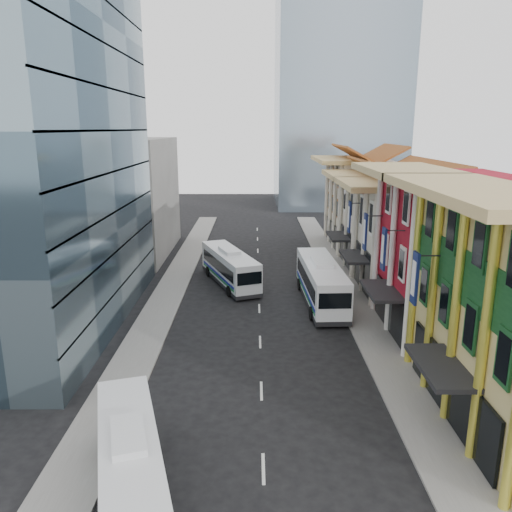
{
  "coord_description": "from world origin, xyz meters",
  "views": [
    {
      "loc": [
        -0.39,
        -18.74,
        15.15
      ],
      "look_at": [
        -0.29,
        20.41,
        5.11
      ],
      "focal_mm": 35.0,
      "sensor_mm": 36.0,
      "label": 1
    }
  ],
  "objects_px": {
    "bus_left_near": "(130,467)",
    "bus_right": "(321,281)",
    "bus_left_far": "(230,266)",
    "office_tower": "(28,130)",
    "sedan_left": "(135,480)"
  },
  "relations": [
    {
      "from": "bus_left_near",
      "to": "bus_right",
      "type": "relative_size",
      "value": 0.84
    },
    {
      "from": "bus_left_far",
      "to": "bus_right",
      "type": "xyz_separation_m",
      "value": [
        8.39,
        -5.63,
        0.18
      ]
    },
    {
      "from": "office_tower",
      "to": "sedan_left",
      "type": "height_order",
      "value": "office_tower"
    },
    {
      "from": "bus_left_far",
      "to": "sedan_left",
      "type": "distance_m",
      "value": 29.79
    },
    {
      "from": "bus_right",
      "to": "sedan_left",
      "type": "xyz_separation_m",
      "value": [
        -11.0,
        -24.02,
        -1.38
      ]
    },
    {
      "from": "office_tower",
      "to": "bus_right",
      "type": "distance_m",
      "value": 26.36
    },
    {
      "from": "office_tower",
      "to": "bus_left_far",
      "type": "relative_size",
      "value": 2.63
    },
    {
      "from": "bus_right",
      "to": "bus_left_far",
      "type": "bearing_deg",
      "value": 143.82
    },
    {
      "from": "office_tower",
      "to": "bus_left_far",
      "type": "distance_m",
      "value": 21.78
    },
    {
      "from": "bus_left_near",
      "to": "bus_left_far",
      "type": "relative_size",
      "value": 0.92
    },
    {
      "from": "office_tower",
      "to": "bus_left_near",
      "type": "bearing_deg",
      "value": -60.21
    },
    {
      "from": "bus_left_far",
      "to": "bus_right",
      "type": "height_order",
      "value": "bus_right"
    },
    {
      "from": "bus_left_far",
      "to": "bus_right",
      "type": "distance_m",
      "value": 10.11
    },
    {
      "from": "bus_left_near",
      "to": "bus_right",
      "type": "xyz_separation_m",
      "value": [
        11.0,
        24.55,
        0.33
      ]
    },
    {
      "from": "bus_left_near",
      "to": "bus_right",
      "type": "height_order",
      "value": "bus_right"
    }
  ]
}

